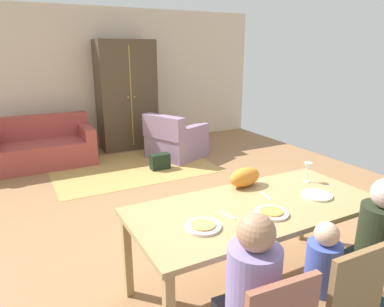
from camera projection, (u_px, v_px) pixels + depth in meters
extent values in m
cube|color=#966A44|center=(173.00, 204.00, 4.54)|extent=(6.80, 6.44, 0.02)
cube|color=beige|center=(102.00, 79.00, 6.91)|extent=(6.80, 0.10, 2.70)
cube|color=#A68855|center=(256.00, 207.00, 2.72)|extent=(1.99, 0.92, 0.04)
cube|color=#A68855|center=(372.00, 244.00, 2.91)|extent=(0.06, 0.06, 0.72)
cube|color=#A68855|center=(127.00, 256.00, 2.75)|extent=(0.06, 0.06, 0.72)
cube|color=#A68855|center=(302.00, 207.00, 3.59)|extent=(0.06, 0.06, 0.72)
cylinder|color=silver|center=(203.00, 227.00, 2.36)|extent=(0.25, 0.25, 0.02)
cylinder|color=#DBA24F|center=(203.00, 225.00, 2.36)|extent=(0.17, 0.17, 0.01)
cylinder|color=silver|center=(271.00, 213.00, 2.56)|extent=(0.25, 0.25, 0.02)
cylinder|color=gold|center=(272.00, 211.00, 2.55)|extent=(0.17, 0.17, 0.01)
cylinder|color=white|center=(317.00, 195.00, 2.87)|extent=(0.25, 0.25, 0.02)
cylinder|color=silver|center=(306.00, 181.00, 3.19)|extent=(0.06, 0.06, 0.01)
cylinder|color=silver|center=(307.00, 176.00, 3.17)|extent=(0.01, 0.01, 0.09)
cone|color=silver|center=(308.00, 167.00, 3.15)|extent=(0.07, 0.07, 0.09)
cube|color=silver|center=(228.00, 215.00, 2.54)|extent=(0.04, 0.15, 0.01)
cube|color=silver|center=(266.00, 196.00, 2.88)|extent=(0.04, 0.17, 0.01)
cylinder|color=#8776B5|center=(253.00, 285.00, 1.92)|extent=(0.30, 0.30, 0.46)
sphere|color=#AA7958|center=(256.00, 233.00, 1.82)|extent=(0.21, 0.21, 0.21)
cube|color=olive|center=(327.00, 298.00, 2.18)|extent=(0.43, 0.43, 0.04)
cube|color=olive|center=(358.00, 284.00, 1.95)|extent=(0.42, 0.05, 0.42)
cube|color=olive|center=(322.00, 301.00, 2.48)|extent=(0.04, 0.04, 0.41)
cylinder|color=#3F53B2|center=(323.00, 267.00, 2.18)|extent=(0.22, 0.22, 0.33)
sphere|color=beige|center=(327.00, 234.00, 2.11)|extent=(0.15, 0.15, 0.15)
cube|color=#945A3D|center=(382.00, 272.00, 2.43)|extent=(0.44, 0.44, 0.04)
cube|color=#945A3D|center=(369.00, 278.00, 2.73)|extent=(0.04, 0.04, 0.41)
cube|color=#945A3D|center=(339.00, 294.00, 2.55)|extent=(0.04, 0.04, 0.41)
cube|color=#293F56|center=(360.00, 286.00, 2.60)|extent=(0.28, 0.35, 0.45)
cylinder|color=black|center=(380.00, 237.00, 2.41)|extent=(0.30, 0.30, 0.46)
ellipsoid|color=orange|center=(245.00, 177.00, 3.06)|extent=(0.34, 0.20, 0.17)
cube|color=#B58C49|center=(133.00, 167.00, 5.90)|extent=(2.60, 1.80, 0.01)
cube|color=#A4423C|center=(44.00, 154.00, 5.93)|extent=(1.64, 0.84, 0.42)
cube|color=#A4423C|center=(39.00, 126.00, 6.10)|extent=(1.64, 0.20, 0.40)
cube|color=#A4423C|center=(86.00, 131.00, 6.17)|extent=(0.18, 0.84, 0.20)
cube|color=gray|center=(177.00, 146.00, 6.43)|extent=(1.11, 1.11, 0.42)
cube|color=gray|center=(164.00, 127.00, 6.05)|extent=(0.52, 0.86, 0.40)
cube|color=gray|center=(191.00, 132.00, 6.14)|extent=(0.84, 0.50, 0.20)
cube|color=gray|center=(163.00, 127.00, 6.54)|extent=(0.84, 0.50, 0.20)
cube|color=#4C3A28|center=(127.00, 95.00, 6.83)|extent=(1.10, 0.56, 2.10)
cube|color=#B3933F|center=(131.00, 97.00, 6.59)|extent=(0.02, 0.01, 1.89)
sphere|color=#B3933F|center=(128.00, 97.00, 6.55)|extent=(0.04, 0.04, 0.04)
sphere|color=#B3933F|center=(134.00, 97.00, 6.61)|extent=(0.04, 0.04, 0.04)
cube|color=black|center=(160.00, 162.00, 5.78)|extent=(0.32, 0.16, 0.26)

